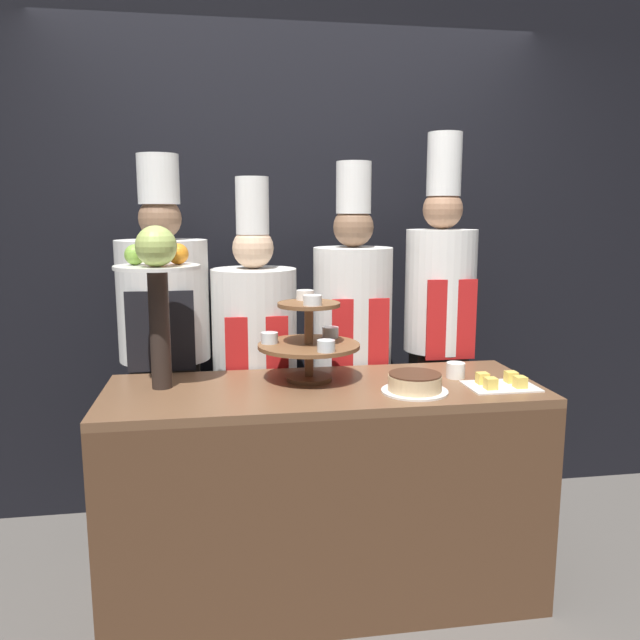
% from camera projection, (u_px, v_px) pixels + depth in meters
% --- Properties ---
extents(ground_plane, '(14.00, 14.00, 0.00)m').
position_uv_depth(ground_plane, '(337.00, 640.00, 2.31)').
color(ground_plane, '#5B5651').
extents(wall_back, '(10.00, 0.06, 2.80)m').
position_uv_depth(wall_back, '(296.00, 245.00, 3.27)').
color(wall_back, black).
rests_on(wall_back, ground_plane).
extents(buffet_counter, '(1.72, 0.63, 0.89)m').
position_uv_depth(buffet_counter, '(324.00, 491.00, 2.55)').
color(buffet_counter, brown).
rests_on(buffet_counter, ground_plane).
extents(tiered_stand, '(0.42, 0.42, 0.36)m').
position_uv_depth(tiered_stand, '(309.00, 337.00, 2.54)').
color(tiered_stand, brown).
rests_on(tiered_stand, buffet_counter).
extents(fruit_pedestal, '(0.33, 0.33, 0.63)m').
position_uv_depth(fruit_pedestal, '(158.00, 277.00, 2.35)').
color(fruit_pedestal, '#2D231E').
rests_on(fruit_pedestal, buffet_counter).
extents(cake_round, '(0.26, 0.26, 0.07)m').
position_uv_depth(cake_round, '(415.00, 383.00, 2.38)').
color(cake_round, white).
rests_on(cake_round, buffet_counter).
extents(cup_white, '(0.08, 0.08, 0.06)m').
position_uv_depth(cup_white, '(456.00, 370.00, 2.59)').
color(cup_white, white).
rests_on(cup_white, buffet_counter).
extents(cake_square_tray, '(0.27, 0.19, 0.05)m').
position_uv_depth(cake_square_tray, '(501.00, 383.00, 2.46)').
color(cake_square_tray, white).
rests_on(cake_square_tray, buffet_counter).
extents(chef_left, '(0.41, 0.41, 1.82)m').
position_uv_depth(chef_left, '(165.00, 339.00, 2.86)').
color(chef_left, '#38332D').
rests_on(chef_left, ground_plane).
extents(chef_center_left, '(0.40, 0.40, 1.73)m').
position_uv_depth(chef_center_left, '(255.00, 355.00, 2.94)').
color(chef_center_left, black).
rests_on(chef_center_left, ground_plane).
extents(chef_center_right, '(0.38, 0.38, 1.80)m').
position_uv_depth(chef_center_right, '(352.00, 338.00, 3.00)').
color(chef_center_right, black).
rests_on(chef_center_right, ground_plane).
extents(chef_right, '(0.34, 0.34, 1.94)m').
position_uv_depth(chef_right, '(439.00, 320.00, 3.06)').
color(chef_right, '#38332D').
rests_on(chef_right, ground_plane).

